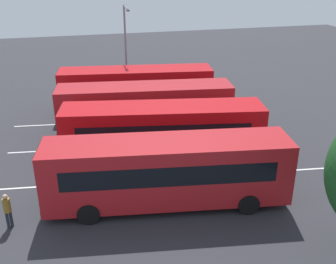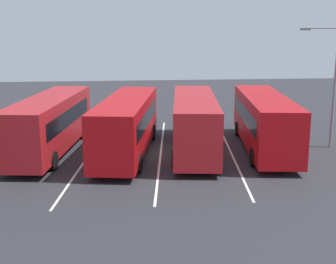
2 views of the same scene
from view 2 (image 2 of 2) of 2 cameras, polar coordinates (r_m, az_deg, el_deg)
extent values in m
plane|color=#2B2B30|center=(26.93, -0.90, -2.48)|extent=(79.34, 79.34, 0.00)
cube|color=#B70C11|center=(27.63, 12.02, 1.44)|extent=(11.32, 3.94, 2.90)
cube|color=black|center=(32.87, 10.46, 4.64)|extent=(0.42, 2.08, 1.22)
cube|color=black|center=(27.39, 9.66, 2.18)|extent=(9.23, 1.42, 0.93)
cube|color=black|center=(27.79, 14.40, 2.12)|extent=(9.23, 1.42, 0.93)
cube|color=black|center=(32.82, 10.48, 5.49)|extent=(0.37, 1.89, 0.32)
cube|color=black|center=(33.23, 10.31, 1.22)|extent=(0.41, 2.17, 0.36)
cylinder|color=black|center=(31.16, 8.77, 0.39)|extent=(1.01, 0.42, 0.98)
cylinder|color=black|center=(31.51, 12.84, 0.35)|extent=(1.01, 0.42, 0.98)
cylinder|color=black|center=(24.33, 10.67, -3.15)|extent=(1.01, 0.42, 0.98)
cylinder|color=black|center=(24.78, 15.84, -3.14)|extent=(1.01, 0.42, 0.98)
cube|color=#AD191E|center=(26.77, 3.34, 1.35)|extent=(11.31, 3.84, 2.90)
cube|color=#19232D|center=(32.07, 3.05, 4.63)|extent=(0.40, 2.09, 1.22)
cube|color=#19232D|center=(26.69, 0.87, 2.09)|extent=(9.24, 1.33, 0.93)
cube|color=#19232D|center=(26.77, 5.83, 2.06)|extent=(9.24, 1.33, 0.93)
cube|color=black|center=(32.03, 3.06, 5.51)|extent=(0.35, 1.89, 0.32)
cube|color=black|center=(32.44, 3.01, 1.13)|extent=(0.39, 2.18, 0.36)
cylinder|color=black|center=(30.50, 0.99, 0.27)|extent=(1.01, 0.41, 0.98)
cylinder|color=black|center=(30.56, 5.21, 0.24)|extent=(1.01, 0.41, 0.98)
cylinder|color=black|center=(23.61, 0.83, -3.42)|extent=(1.01, 0.41, 0.98)
cylinder|color=black|center=(23.70, 6.30, -3.43)|extent=(1.01, 0.41, 0.98)
cube|color=#B70C11|center=(26.21, -5.17, 1.07)|extent=(11.34, 4.27, 2.90)
cube|color=black|center=(31.44, -3.65, 4.47)|extent=(0.48, 2.08, 1.22)
cube|color=black|center=(26.34, -7.67, 1.84)|extent=(9.19, 1.70, 0.93)
cube|color=black|center=(25.98, -2.66, 1.79)|extent=(9.19, 1.70, 0.93)
cube|color=black|center=(31.40, -3.65, 5.36)|extent=(0.43, 1.89, 0.32)
cube|color=black|center=(31.82, -3.59, 0.90)|extent=(0.48, 2.17, 0.36)
cylinder|color=black|center=(30.08, -6.20, 0.02)|extent=(1.02, 0.45, 0.98)
cylinder|color=black|center=(29.78, -1.92, -0.04)|extent=(1.02, 0.45, 0.98)
cylinder|color=black|center=(23.35, -9.19, -3.77)|extent=(1.02, 0.45, 0.98)
cylinder|color=black|center=(22.95, -3.69, -3.92)|extent=(1.02, 0.45, 0.98)
cube|color=#AD191E|center=(27.36, -14.58, 1.20)|extent=(11.32, 3.97, 2.90)
cube|color=black|center=(32.47, -11.91, 4.48)|extent=(0.42, 2.08, 1.22)
cube|color=black|center=(27.65, -16.92, 1.91)|extent=(9.23, 1.44, 0.93)
cube|color=black|center=(26.98, -12.27, 1.92)|extent=(9.23, 1.44, 0.93)
cube|color=black|center=(32.42, -11.94, 5.34)|extent=(0.38, 1.89, 0.32)
cube|color=black|center=(32.83, -11.74, 1.02)|extent=(0.42, 2.17, 0.36)
cylinder|color=black|center=(31.27, -14.59, 0.16)|extent=(1.01, 0.42, 0.98)
cylinder|color=black|center=(30.70, -10.56, 0.13)|extent=(1.01, 0.42, 0.98)
cylinder|color=black|center=(24.76, -19.24, -3.38)|extent=(1.01, 0.42, 0.98)
cylinder|color=black|center=(24.03, -14.23, -3.52)|extent=(1.01, 0.42, 0.98)
cylinder|color=#232833|center=(34.35, -12.80, 1.19)|extent=(0.13, 0.13, 0.79)
cylinder|color=#232833|center=(34.49, -12.93, 1.23)|extent=(0.13, 0.13, 0.79)
cylinder|color=olive|center=(34.29, -12.92, 2.38)|extent=(0.44, 0.44, 0.63)
sphere|color=tan|center=(34.22, -12.96, 3.07)|extent=(0.22, 0.22, 0.22)
cylinder|color=gray|center=(29.00, 20.20, 5.16)|extent=(0.16, 0.16, 7.28)
cylinder|color=gray|center=(28.38, 18.85, 12.29)|extent=(0.12, 2.04, 0.10)
cube|color=slate|center=(27.98, 16.89, 12.26)|extent=(0.21, 0.56, 0.14)
cube|color=silver|center=(27.62, 7.75, -2.21)|extent=(17.18, 2.24, 0.01)
cube|color=silver|center=(26.93, -0.90, -2.47)|extent=(17.18, 2.24, 0.01)
cube|color=silver|center=(26.88, -9.79, -2.69)|extent=(17.18, 2.24, 0.01)
camera|label=1|loc=(36.17, -40.08, 15.55)|focal=42.32mm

